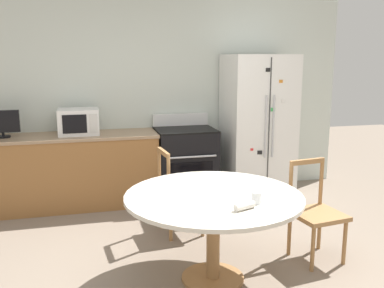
# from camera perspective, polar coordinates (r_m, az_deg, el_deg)

# --- Properties ---
(ground_plane) EXTENTS (14.00, 14.00, 0.00)m
(ground_plane) POSITION_cam_1_polar(r_m,az_deg,el_deg) (3.63, 2.96, -18.62)
(ground_plane) COLOR gray
(back_wall) EXTENTS (5.20, 0.10, 2.60)m
(back_wall) POSITION_cam_1_polar(r_m,az_deg,el_deg) (5.75, -4.77, 6.27)
(back_wall) COLOR silver
(back_wall) RESTS_ON ground_plane
(kitchen_counter) EXTENTS (2.13, 0.64, 0.90)m
(kitchen_counter) POSITION_cam_1_polar(r_m,az_deg,el_deg) (5.46, -15.93, -3.47)
(kitchen_counter) COLOR #936033
(kitchen_counter) RESTS_ON ground_plane
(refrigerator) EXTENTS (0.85, 0.75, 1.86)m
(refrigerator) POSITION_cam_1_polar(r_m,az_deg,el_deg) (5.74, 8.73, 2.42)
(refrigerator) COLOR white
(refrigerator) RESTS_ON ground_plane
(oven_range) EXTENTS (0.75, 0.68, 1.08)m
(oven_range) POSITION_cam_1_polar(r_m,az_deg,el_deg) (5.57, -0.88, -2.54)
(oven_range) COLOR black
(oven_range) RESTS_ON ground_plane
(microwave) EXTENTS (0.48, 0.38, 0.31)m
(microwave) POSITION_cam_1_polar(r_m,az_deg,el_deg) (5.35, -14.89, 2.90)
(microwave) COLOR white
(microwave) RESTS_ON kitchen_counter
(countertop_tv) EXTENTS (0.38, 0.16, 0.32)m
(countertop_tv) POSITION_cam_1_polar(r_m,az_deg,el_deg) (5.43, -23.98, 2.59)
(countertop_tv) COLOR black
(countertop_tv) RESTS_ON kitchen_counter
(dining_table) EXTENTS (1.43, 1.43, 0.74)m
(dining_table) POSITION_cam_1_polar(r_m,az_deg,el_deg) (3.49, 2.88, -8.48)
(dining_table) COLOR beige
(dining_table) RESTS_ON ground_plane
(dining_chair_far) EXTENTS (0.46, 0.46, 0.90)m
(dining_chair_far) POSITION_cam_1_polar(r_m,az_deg,el_deg) (4.47, -1.77, -6.55)
(dining_chair_far) COLOR #9E7042
(dining_chair_far) RESTS_ON ground_plane
(dining_chair_right) EXTENTS (0.47, 0.47, 0.90)m
(dining_chair_right) POSITION_cam_1_polar(r_m,az_deg,el_deg) (4.07, 16.16, -8.85)
(dining_chair_right) COLOR #9E7042
(dining_chair_right) RESTS_ON ground_plane
(candle_glass) EXTENTS (0.08, 0.08, 0.09)m
(candle_glass) POSITION_cam_1_polar(r_m,az_deg,el_deg) (3.27, 8.59, -7.20)
(candle_glass) COLOR silver
(candle_glass) RESTS_ON dining_table
(folded_napkin) EXTENTS (0.18, 0.11, 0.05)m
(folded_napkin) POSITION_cam_1_polar(r_m,az_deg,el_deg) (3.13, 7.03, -8.22)
(folded_napkin) COLOR silver
(folded_napkin) RESTS_ON dining_table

